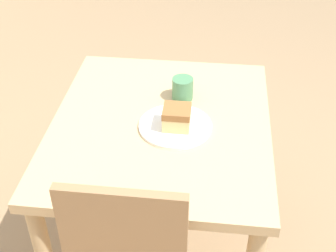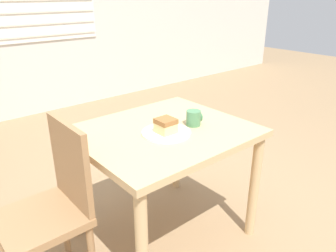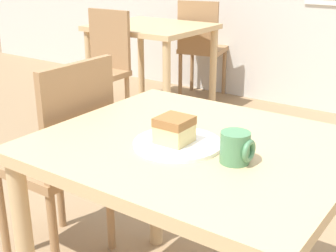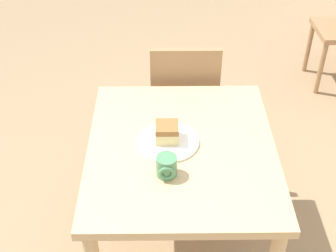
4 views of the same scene
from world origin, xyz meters
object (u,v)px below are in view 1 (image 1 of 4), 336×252
at_px(plate, 175,126).
at_px(cake_slice, 177,117).
at_px(dining_table_near, 161,144).
at_px(coffee_mug, 183,88).

xyz_separation_m(plate, cake_slice, (-0.01, -0.01, 0.05)).
height_order(dining_table_near, plate, plate).
relative_size(dining_table_near, plate, 3.49).
relative_size(plate, coffee_mug, 2.95).
height_order(cake_slice, coffee_mug, cake_slice).
bearing_deg(plate, coffee_mug, -2.42).
xyz_separation_m(dining_table_near, coffee_mug, (0.18, -0.07, 0.15)).
xyz_separation_m(dining_table_near, cake_slice, (-0.03, -0.06, 0.16)).
height_order(plate, cake_slice, cake_slice).
height_order(plate, coffee_mug, coffee_mug).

